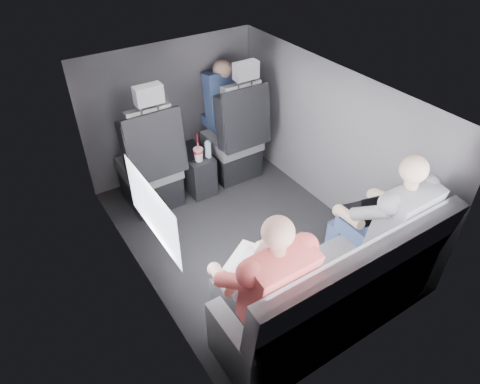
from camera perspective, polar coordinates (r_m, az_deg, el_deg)
floor at (r=3.77m, az=0.52°, el=-5.91°), size 2.60×2.60×0.00m
ceiling at (r=3.01m, az=0.67°, el=13.21°), size 2.60×2.60×0.00m
panel_left at (r=3.04m, az=-13.74°, el=-2.77°), size 0.02×2.60×1.35m
panel_right at (r=3.84m, az=11.94°, el=6.68°), size 0.02×2.60×1.35m
panel_front at (r=4.34m, az=-9.12°, el=10.75°), size 1.80×0.02×1.35m
panel_back at (r=2.63m, az=16.75°, el=-11.16°), size 1.80×0.02×1.35m
side_window at (r=2.68m, az=-11.65°, el=-2.41°), size 0.02×0.75×0.42m
seatbelt at (r=3.97m, az=0.67°, el=10.69°), size 0.35×0.11×0.59m
front_seat_left at (r=3.96m, az=-11.70°, el=3.02°), size 0.52×0.58×1.26m
front_seat_right at (r=4.29m, az=-0.63°, el=6.76°), size 0.52×0.58×1.26m
center_console at (r=4.24m, az=-6.04°, el=2.94°), size 0.24×0.48×0.41m
rear_bench at (r=2.99m, az=12.15°, el=-13.13°), size 1.60×0.57×0.92m
soda_cup at (r=3.97m, az=-5.57°, el=5.06°), size 0.09×0.09×0.28m
water_bottle at (r=4.02m, az=-4.29°, el=5.65°), size 0.06×0.06×0.17m
laptop_white at (r=2.69m, az=1.67°, el=-9.12°), size 0.37×0.41×0.23m
laptop_black at (r=3.18m, az=16.81°, el=-2.42°), size 0.36×0.35×0.23m
passenger_rear_left at (r=2.56m, az=3.06°, el=-12.35°), size 0.49×0.62×1.21m
passenger_rear_right at (r=3.12m, az=18.64°, el=-3.86°), size 0.50×0.62×1.21m
passenger_front_right at (r=4.34m, az=-2.26°, el=12.16°), size 0.37×0.37×0.71m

